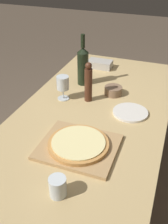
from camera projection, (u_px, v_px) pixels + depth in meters
ground_plane at (91, 195)px, 1.98m from camera, size 12.00×12.00×0.00m
dining_table at (93, 122)px, 1.61m from camera, size 0.86×1.76×0.76m
cutting_board at (78, 147)px, 1.28m from camera, size 0.37×0.32×0.02m
pizza at (78, 143)px, 1.26m from camera, size 0.30×0.30×0.02m
wine_bottle at (83, 65)px, 1.79m from camera, size 0.08×0.08×0.35m
pepper_mill at (88, 83)px, 1.60m from camera, size 0.05×0.05×0.25m
wine_glass at (63, 84)px, 1.63m from camera, size 0.08×0.08×0.16m
small_bowl at (113, 91)px, 1.72m from camera, size 0.12×0.12×0.05m
drinking_tumbler at (58, 187)px, 1.02m from camera, size 0.07×0.07×0.09m
dinner_plate at (130, 112)px, 1.54m from camera, size 0.21×0.21×0.01m
food_container at (100, 64)px, 2.09m from camera, size 0.19×0.11×0.06m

